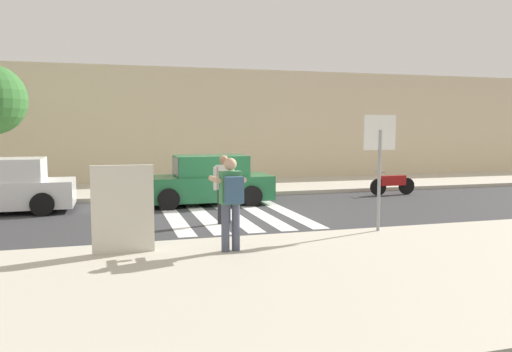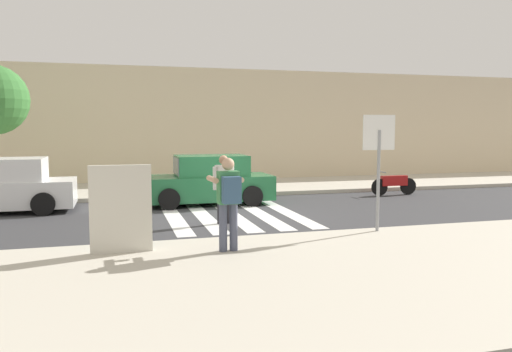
{
  "view_description": "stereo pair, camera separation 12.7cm",
  "coord_description": "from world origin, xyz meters",
  "px_view_note": "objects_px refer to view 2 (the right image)",
  "views": [
    {
      "loc": [
        -3.18,
        -13.21,
        2.4
      ],
      "look_at": [
        0.6,
        -0.2,
        1.1
      ],
      "focal_mm": 35.0,
      "sensor_mm": 36.0,
      "label": 1
    },
    {
      "loc": [
        -3.06,
        -13.25,
        2.4
      ],
      "look_at": [
        0.6,
        -0.2,
        1.1
      ],
      "focal_mm": 35.0,
      "sensor_mm": 36.0,
      "label": 2
    }
  ],
  "objects_px": {
    "pedestrian_crossing": "(224,185)",
    "advertising_board": "(121,209)",
    "stop_sign": "(379,147)",
    "motorcycle": "(394,184)",
    "photographer_with_backpack": "(229,196)",
    "parked_car_green": "(208,181)",
    "parked_car_white": "(0,187)"
  },
  "relations": [
    {
      "from": "pedestrian_crossing",
      "to": "advertising_board",
      "type": "height_order",
      "value": "advertising_board"
    },
    {
      "from": "stop_sign",
      "to": "pedestrian_crossing",
      "type": "relative_size",
      "value": 1.48
    },
    {
      "from": "advertising_board",
      "to": "motorcycle",
      "type": "bearing_deg",
      "value": 34.49
    },
    {
      "from": "photographer_with_backpack",
      "to": "advertising_board",
      "type": "height_order",
      "value": "photographer_with_backpack"
    },
    {
      "from": "photographer_with_backpack",
      "to": "motorcycle",
      "type": "bearing_deg",
      "value": 42.53
    },
    {
      "from": "stop_sign",
      "to": "advertising_board",
      "type": "relative_size",
      "value": 1.59
    },
    {
      "from": "stop_sign",
      "to": "advertising_board",
      "type": "height_order",
      "value": "stop_sign"
    },
    {
      "from": "pedestrian_crossing",
      "to": "parked_car_green",
      "type": "relative_size",
      "value": 0.42
    },
    {
      "from": "pedestrian_crossing",
      "to": "advertising_board",
      "type": "relative_size",
      "value": 1.08
    },
    {
      "from": "pedestrian_crossing",
      "to": "advertising_board",
      "type": "bearing_deg",
      "value": -130.87
    },
    {
      "from": "pedestrian_crossing",
      "to": "motorcycle",
      "type": "height_order",
      "value": "pedestrian_crossing"
    },
    {
      "from": "motorcycle",
      "to": "parked_car_white",
      "type": "bearing_deg",
      "value": -178.66
    },
    {
      "from": "photographer_with_backpack",
      "to": "advertising_board",
      "type": "bearing_deg",
      "value": 166.49
    },
    {
      "from": "stop_sign",
      "to": "parked_car_white",
      "type": "distance_m",
      "value": 10.56
    },
    {
      "from": "photographer_with_backpack",
      "to": "parked_car_white",
      "type": "bearing_deg",
      "value": 127.52
    },
    {
      "from": "advertising_board",
      "to": "photographer_with_backpack",
      "type": "bearing_deg",
      "value": -13.51
    },
    {
      "from": "motorcycle",
      "to": "parked_car_green",
      "type": "bearing_deg",
      "value": -177.49
    },
    {
      "from": "pedestrian_crossing",
      "to": "parked_car_white",
      "type": "height_order",
      "value": "pedestrian_crossing"
    },
    {
      "from": "photographer_with_backpack",
      "to": "parked_car_green",
      "type": "distance_m",
      "value": 6.79
    },
    {
      "from": "photographer_with_backpack",
      "to": "parked_car_white",
      "type": "distance_m",
      "value": 8.49
    },
    {
      "from": "photographer_with_backpack",
      "to": "pedestrian_crossing",
      "type": "bearing_deg",
      "value": 79.55
    },
    {
      "from": "stop_sign",
      "to": "motorcycle",
      "type": "height_order",
      "value": "stop_sign"
    },
    {
      "from": "stop_sign",
      "to": "parked_car_green",
      "type": "distance_m",
      "value": 6.55
    },
    {
      "from": "parked_car_white",
      "to": "stop_sign",
      "type": "bearing_deg",
      "value": -33.68
    },
    {
      "from": "stop_sign",
      "to": "photographer_with_backpack",
      "type": "bearing_deg",
      "value": -165.56
    },
    {
      "from": "stop_sign",
      "to": "photographer_with_backpack",
      "type": "height_order",
      "value": "stop_sign"
    },
    {
      "from": "photographer_with_backpack",
      "to": "parked_car_white",
      "type": "relative_size",
      "value": 0.42
    },
    {
      "from": "parked_car_green",
      "to": "advertising_board",
      "type": "height_order",
      "value": "advertising_board"
    },
    {
      "from": "parked_car_green",
      "to": "advertising_board",
      "type": "xyz_separation_m",
      "value": [
        -2.72,
        -6.27,
        0.21
      ]
    },
    {
      "from": "stop_sign",
      "to": "motorcycle",
      "type": "xyz_separation_m",
      "value": [
        4.11,
        6.11,
        -1.58
      ]
    },
    {
      "from": "parked_car_white",
      "to": "parked_car_green",
      "type": "height_order",
      "value": "same"
    },
    {
      "from": "parked_car_white",
      "to": "parked_car_green",
      "type": "bearing_deg",
      "value": 0.0
    }
  ]
}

